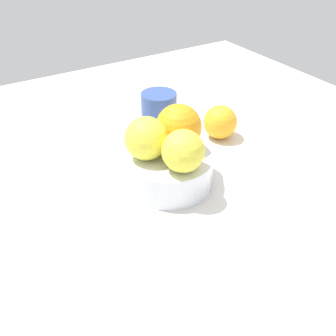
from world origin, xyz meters
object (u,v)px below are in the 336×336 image
fruit_bowl (168,171)px  orange_in_bowl_0 (146,138)px  orange_in_bowl_1 (181,152)px  orange_loose_0 (220,122)px  orange_in_bowl_2 (179,127)px  ceramic_cup (159,109)px

fruit_bowl → orange_in_bowl_0: 6.78cm
fruit_bowl → orange_in_bowl_1: size_ratio=2.20×
orange_loose_0 → orange_in_bowl_2: bearing=114.7°
orange_in_bowl_1 → orange_in_bowl_0: bearing=22.5°
orange_in_bowl_0 → orange_loose_0: 20.81cm
orange_in_bowl_0 → ceramic_cup: (17.12, -12.42, -5.13)cm
orange_in_bowl_2 → orange_loose_0: size_ratio=1.15×
orange_in_bowl_1 → ceramic_cup: size_ratio=0.90×
orange_in_bowl_1 → ceramic_cup: (22.91, -10.02, -4.98)cm
orange_loose_0 → orange_in_bowl_1: bearing=125.6°
fruit_bowl → orange_in_bowl_2: bearing=-60.1°
orange_in_bowl_0 → orange_in_bowl_1: orange_in_bowl_0 is taller
orange_loose_0 → ceramic_cup: bearing=31.7°
orange_in_bowl_0 → orange_in_bowl_1: (-5.78, -2.40, -0.15)cm
fruit_bowl → orange_in_bowl_1: bearing=174.5°
fruit_bowl → orange_in_bowl_2: size_ratio=1.93×
orange_in_bowl_1 → orange_loose_0: size_ratio=1.01×
ceramic_cup → orange_in_bowl_2: bearing=158.9°
orange_in_bowl_1 → ceramic_cup: bearing=-23.6°
orange_in_bowl_0 → ceramic_cup: size_ratio=0.95×
orange_in_bowl_1 → ceramic_cup: orange_in_bowl_1 is taller
orange_in_bowl_0 → orange_in_bowl_2: bearing=-89.4°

